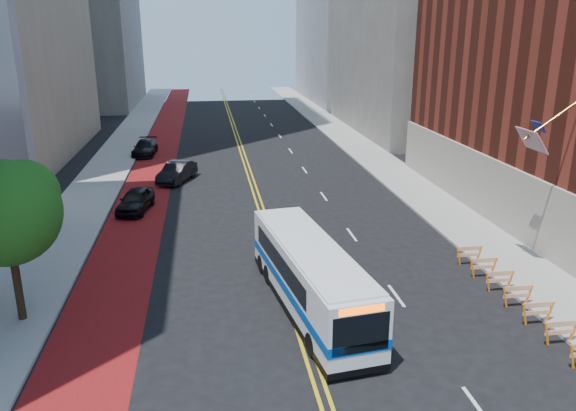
% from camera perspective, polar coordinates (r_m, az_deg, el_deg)
% --- Properties ---
extents(ground, '(160.00, 160.00, 0.00)m').
position_cam_1_polar(ground, '(20.17, 3.17, -17.64)').
color(ground, black).
rests_on(ground, ground).
extents(sidewalk_left, '(4.00, 140.00, 0.15)m').
position_cam_1_polar(sidewalk_left, '(48.31, -18.35, 2.82)').
color(sidewalk_left, gray).
rests_on(sidewalk_left, ground).
extents(sidewalk_right, '(4.00, 140.00, 0.15)m').
position_cam_1_polar(sidewalk_right, '(49.99, 9.87, 3.94)').
color(sidewalk_right, gray).
rests_on(sidewalk_right, ground).
extents(bus_lane_paint, '(3.60, 140.00, 0.01)m').
position_cam_1_polar(bus_lane_paint, '(47.79, -13.74, 2.97)').
color(bus_lane_paint, '#630E11').
rests_on(bus_lane_paint, ground).
extents(center_line_inner, '(0.14, 140.00, 0.01)m').
position_cam_1_polar(center_line_inner, '(47.67, -4.22, 3.40)').
color(center_line_inner, gold).
rests_on(center_line_inner, ground).
extents(center_line_outer, '(0.14, 140.00, 0.01)m').
position_cam_1_polar(center_line_outer, '(47.70, -3.78, 3.42)').
color(center_line_outer, gold).
rests_on(center_line_outer, ground).
extents(lane_dashes, '(0.14, 98.20, 0.01)m').
position_cam_1_polar(lane_dashes, '(55.97, 0.27, 5.57)').
color(lane_dashes, silver).
rests_on(lane_dashes, ground).
extents(construction_barriers, '(1.42, 10.91, 1.00)m').
position_cam_1_polar(construction_barriers, '(25.93, 23.13, -8.93)').
color(construction_barriers, orange).
rests_on(construction_barriers, ground).
extents(street_tree, '(4.20, 4.20, 6.70)m').
position_cam_1_polar(street_tree, '(24.43, -26.61, -0.29)').
color(street_tree, black).
rests_on(street_tree, sidewalk_left).
extents(transit_bus, '(3.84, 11.06, 2.98)m').
position_cam_1_polar(transit_bus, '(24.17, 2.18, -7.05)').
color(transit_bus, silver).
rests_on(transit_bus, ground).
extents(car_a, '(2.51, 4.59, 1.48)m').
position_cam_1_polar(car_a, '(38.52, -15.24, 0.51)').
color(car_a, black).
rests_on(car_a, ground).
extents(car_b, '(3.24, 4.99, 1.55)m').
position_cam_1_polar(car_b, '(45.35, -11.21, 3.38)').
color(car_b, black).
rests_on(car_b, ground).
extents(car_c, '(2.28, 4.97, 1.41)m').
position_cam_1_polar(car_c, '(55.72, -14.33, 5.71)').
color(car_c, black).
rests_on(car_c, ground).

